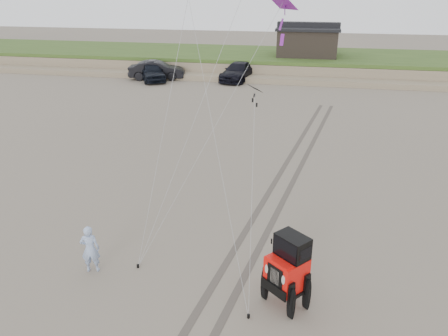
{
  "coord_description": "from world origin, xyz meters",
  "views": [
    {
      "loc": [
        3.03,
        -10.96,
        8.59
      ],
      "look_at": [
        0.13,
        3.0,
        2.6
      ],
      "focal_mm": 35.0,
      "sensor_mm": 36.0,
      "label": 1
    }
  ],
  "objects_px": {
    "truck_b": "(157,70)",
    "jeep": "(286,278)",
    "truck_c": "(238,71)",
    "man": "(90,249)",
    "truck_a": "(152,71)",
    "cabin": "(308,41)"
  },
  "relations": [
    {
      "from": "cabin",
      "to": "jeep",
      "type": "relative_size",
      "value": 1.34
    },
    {
      "from": "truck_c",
      "to": "man",
      "type": "xyz_separation_m",
      "value": [
        0.71,
        -31.36,
        -0.02
      ]
    },
    {
      "from": "truck_a",
      "to": "man",
      "type": "xyz_separation_m",
      "value": [
        8.91,
        -29.5,
        -0.05
      ]
    },
    {
      "from": "man",
      "to": "truck_b",
      "type": "bearing_deg",
      "value": -90.15
    },
    {
      "from": "truck_b",
      "to": "truck_c",
      "type": "xyz_separation_m",
      "value": [
        7.94,
        1.13,
        -0.05
      ]
    },
    {
      "from": "truck_b",
      "to": "truck_c",
      "type": "distance_m",
      "value": 8.02
    },
    {
      "from": "cabin",
      "to": "truck_a",
      "type": "bearing_deg",
      "value": -151.81
    },
    {
      "from": "jeep",
      "to": "man",
      "type": "bearing_deg",
      "value": -143.59
    },
    {
      "from": "jeep",
      "to": "man",
      "type": "xyz_separation_m",
      "value": [
        -6.24,
        0.34,
        -0.07
      ]
    },
    {
      "from": "jeep",
      "to": "man",
      "type": "distance_m",
      "value": 6.25
    },
    {
      "from": "cabin",
      "to": "jeep",
      "type": "height_order",
      "value": "cabin"
    },
    {
      "from": "truck_a",
      "to": "cabin",
      "type": "bearing_deg",
      "value": -2.53
    },
    {
      "from": "truck_a",
      "to": "truck_b",
      "type": "bearing_deg",
      "value": 39.9
    },
    {
      "from": "truck_b",
      "to": "jeep",
      "type": "height_order",
      "value": "jeep"
    },
    {
      "from": "cabin",
      "to": "truck_b",
      "type": "bearing_deg",
      "value": -153.69
    },
    {
      "from": "truck_a",
      "to": "man",
      "type": "bearing_deg",
      "value": -103.91
    },
    {
      "from": "truck_c",
      "to": "truck_a",
      "type": "bearing_deg",
      "value": -157.34
    },
    {
      "from": "jeep",
      "to": "truck_c",
      "type": "bearing_deg",
      "value": 141.94
    },
    {
      "from": "cabin",
      "to": "truck_b",
      "type": "relative_size",
      "value": 1.19
    },
    {
      "from": "truck_a",
      "to": "man",
      "type": "height_order",
      "value": "truck_a"
    },
    {
      "from": "truck_a",
      "to": "truck_c",
      "type": "xyz_separation_m",
      "value": [
        8.2,
        1.86,
        -0.03
      ]
    },
    {
      "from": "truck_c",
      "to": "man",
      "type": "bearing_deg",
      "value": -78.8
    }
  ]
}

